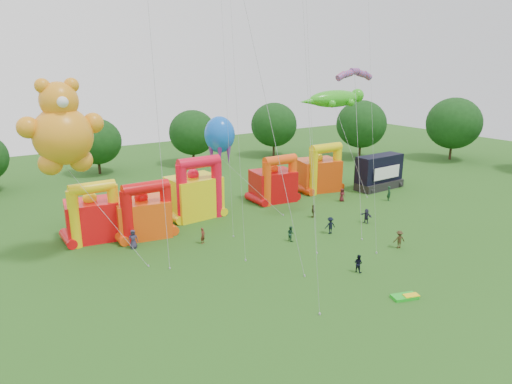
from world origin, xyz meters
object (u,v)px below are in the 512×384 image
spectator_0 (133,239)px  octopus_kite (242,172)px  teddy_bear_kite (88,180)px  spectator_4 (313,211)px  bouncy_castle_0 (92,217)px  gecko_kite (346,135)px  stage_trailer (379,172)px  bouncy_castle_2 (195,194)px

spectator_0 → octopus_kite: bearing=34.7°
teddy_bear_kite → spectator_4: bearing=-3.0°
teddy_bear_kite → bouncy_castle_0: bearing=77.4°
teddy_bear_kite → gecko_kite: (37.21, 6.75, -0.14)m
gecko_kite → octopus_kite: gecko_kite is taller
stage_trailer → spectator_4: stage_trailer is taller
octopus_kite → spectator_0: bearing=-161.7°
bouncy_castle_2 → spectator_4: 14.02m
bouncy_castle_0 → teddy_bear_kite: size_ratio=0.39×
octopus_kite → bouncy_castle_0: bearing=-178.2°
bouncy_castle_0 → gecko_kite: 36.28m
bouncy_castle_2 → spectator_4: size_ratio=4.79×
stage_trailer → spectator_0: stage_trailer is taller
stage_trailer → spectator_0: bearing=-176.7°
gecko_kite → spectator_4: gecko_kite is taller
stage_trailer → spectator_4: bearing=-164.0°
gecko_kite → octopus_kite: size_ratio=1.22×
bouncy_castle_2 → stage_trailer: size_ratio=0.98×
bouncy_castle_2 → teddy_bear_kite: bearing=-153.4°
gecko_kite → octopus_kite: 17.77m
spectator_0 → spectator_4: 20.91m
spectator_0 → bouncy_castle_2: bearing=46.4°
spectator_4 → stage_trailer: bearing=139.2°
bouncy_castle_0 → gecko_kite: bearing=1.4°
stage_trailer → teddy_bear_kite: teddy_bear_kite is taller
spectator_4 → gecko_kite: bearing=155.8°
spectator_4 → bouncy_castle_2: bearing=-91.9°
bouncy_castle_2 → spectator_0: size_ratio=3.85×
stage_trailer → gecko_kite: 7.27m
gecko_kite → octopus_kite: bearing=-179.0°
bouncy_castle_2 → gecko_kite: size_ratio=0.54×
stage_trailer → octopus_kite: 21.51m
teddy_bear_kite → gecko_kite: bearing=10.3°
bouncy_castle_2 → octopus_kite: size_ratio=0.66×
stage_trailer → gecko_kite: size_ratio=0.55×
bouncy_castle_2 → stage_trailer: 27.80m
bouncy_castle_0 → stage_trailer: bouncy_castle_0 is taller
bouncy_castle_0 → stage_trailer: bearing=-3.6°
bouncy_castle_2 → octopus_kite: (6.42, -0.21, 1.72)m
teddy_bear_kite → spectator_0: (3.90, 1.23, -6.80)m
teddy_bear_kite → spectator_0: bearing=17.4°
stage_trailer → octopus_kite: size_ratio=0.67×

